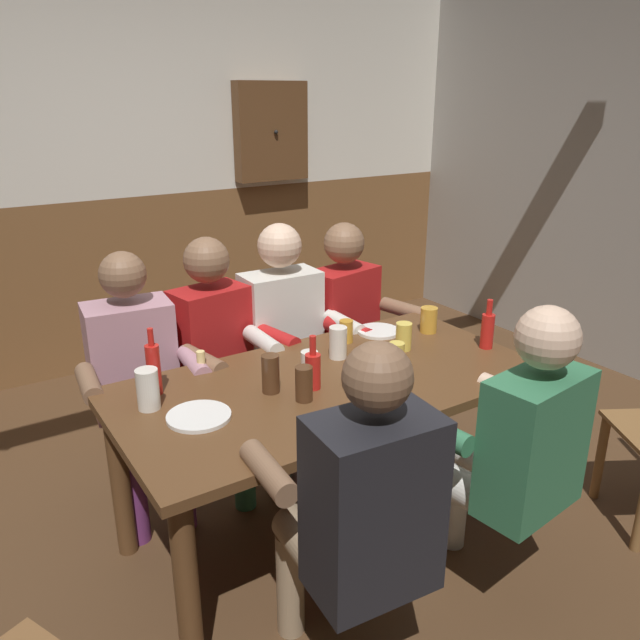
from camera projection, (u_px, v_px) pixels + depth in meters
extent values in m
plane|color=#4C331E|center=(316.00, 518.00, 2.92)|extent=(6.40, 6.40, 0.00)
cube|color=silver|center=(123.00, 80.00, 4.09)|extent=(5.33, 0.12, 1.49)
cube|color=brown|center=(143.00, 278.00, 4.54)|extent=(5.33, 0.12, 1.19)
cube|color=brown|center=(330.00, 384.00, 2.58)|extent=(1.74, 0.90, 0.04)
cylinder|color=brown|center=(187.00, 591.00, 2.02)|extent=(0.08, 0.08, 0.71)
cylinder|color=brown|center=(521.00, 448.00, 2.83)|extent=(0.08, 0.08, 0.71)
cylinder|color=brown|center=(120.00, 479.00, 2.60)|extent=(0.08, 0.08, 0.71)
cylinder|color=brown|center=(413.00, 387.00, 3.41)|extent=(0.08, 0.08, 0.71)
cube|color=#B78493|center=(132.00, 357.00, 2.88)|extent=(0.40, 0.28, 0.52)
sphere|color=brown|center=(123.00, 275.00, 2.74)|extent=(0.21, 0.21, 0.21)
cylinder|color=#6B2D66|center=(166.00, 412.00, 2.88)|extent=(0.17, 0.42, 0.13)
cylinder|color=#6B2D66|center=(120.00, 423.00, 2.79)|extent=(0.17, 0.42, 0.13)
cylinder|color=#6B2D66|center=(183.00, 486.00, 2.80)|extent=(0.10, 0.10, 0.42)
cylinder|color=#6B2D66|center=(135.00, 499.00, 2.71)|extent=(0.10, 0.10, 0.42)
cylinder|color=#B78493|center=(194.00, 364.00, 2.74)|extent=(0.11, 0.29, 0.08)
cylinder|color=brown|center=(89.00, 384.00, 2.56)|extent=(0.11, 0.29, 0.08)
cube|color=#AD1919|center=(211.00, 340.00, 3.08)|extent=(0.39, 0.27, 0.52)
sphere|color=brown|center=(206.00, 260.00, 2.94)|extent=(0.22, 0.22, 0.22)
cylinder|color=#33724C|center=(248.00, 388.00, 3.11)|extent=(0.20, 0.43, 0.13)
cylinder|color=#33724C|center=(215.00, 401.00, 2.99)|extent=(0.20, 0.43, 0.13)
cylinder|color=#33724C|center=(276.00, 452.00, 3.06)|extent=(0.10, 0.10, 0.42)
cylinder|color=#33724C|center=(244.00, 468.00, 2.94)|extent=(0.10, 0.10, 0.42)
cylinder|color=#AD1919|center=(276.00, 338.00, 3.03)|extent=(0.13, 0.29, 0.08)
cylinder|color=brown|center=(203.00, 361.00, 2.76)|extent=(0.13, 0.29, 0.08)
cube|color=silver|center=(281.00, 323.00, 3.27)|extent=(0.40, 0.23, 0.54)
sphere|color=beige|center=(280.00, 246.00, 3.13)|extent=(0.22, 0.22, 0.22)
cylinder|color=#B78493|center=(315.00, 373.00, 3.29)|extent=(0.14, 0.42, 0.13)
cylinder|color=#B78493|center=(278.00, 382.00, 3.18)|extent=(0.14, 0.42, 0.13)
cylinder|color=#B78493|center=(336.00, 436.00, 3.21)|extent=(0.10, 0.10, 0.42)
cylinder|color=#B78493|center=(299.00, 448.00, 3.10)|extent=(0.10, 0.10, 0.42)
cylinder|color=silver|center=(344.00, 324.00, 3.18)|extent=(0.09, 0.28, 0.08)
cylinder|color=silver|center=(263.00, 342.00, 2.95)|extent=(0.09, 0.28, 0.08)
cube|color=#AD1919|center=(343.00, 313.00, 3.48)|extent=(0.42, 0.29, 0.50)
sphere|color=brown|center=(344.00, 243.00, 3.35)|extent=(0.22, 0.22, 0.22)
cylinder|color=#2D4C84|center=(374.00, 353.00, 3.53)|extent=(0.21, 0.41, 0.13)
cylinder|color=#2D4C84|center=(348.00, 364.00, 3.39)|extent=(0.21, 0.41, 0.13)
cylinder|color=#2D4C84|center=(400.00, 408.00, 3.49)|extent=(0.10, 0.10, 0.42)
cylinder|color=#2D4C84|center=(375.00, 421.00, 3.35)|extent=(0.10, 0.10, 0.42)
cylinder|color=brown|center=(404.00, 310.00, 3.45)|extent=(0.13, 0.29, 0.08)
cylinder|color=#AD1919|center=(348.00, 330.00, 3.16)|extent=(0.13, 0.29, 0.08)
cube|color=black|center=(373.00, 505.00, 1.81)|extent=(0.39, 0.27, 0.56)
sphere|color=brown|center=(378.00, 377.00, 1.67)|extent=(0.20, 0.20, 0.20)
cylinder|color=#997F60|center=(318.00, 558.00, 1.98)|extent=(0.16, 0.43, 0.13)
cylinder|color=#997F60|center=(372.00, 538.00, 2.07)|extent=(0.16, 0.43, 0.13)
cylinder|color=#997F60|center=(290.00, 583.00, 2.25)|extent=(0.10, 0.10, 0.42)
cylinder|color=#997F60|center=(340.00, 564.00, 2.34)|extent=(0.10, 0.10, 0.42)
cylinder|color=brown|center=(268.00, 472.00, 1.92)|extent=(0.10, 0.29, 0.08)
cylinder|color=brown|center=(385.00, 438.00, 2.11)|extent=(0.10, 0.29, 0.08)
cube|color=#33724C|center=(534.00, 443.00, 2.18)|extent=(0.42, 0.25, 0.51)
sphere|color=beige|center=(548.00, 338.00, 2.04)|extent=(0.21, 0.21, 0.21)
cylinder|color=silver|center=(470.00, 492.00, 2.31)|extent=(0.18, 0.44, 0.13)
cylinder|color=silver|center=(505.00, 470.00, 2.44)|extent=(0.18, 0.44, 0.13)
cylinder|color=silver|center=(422.00, 524.00, 2.56)|extent=(0.10, 0.10, 0.42)
cylinder|color=silver|center=(456.00, 503.00, 2.69)|extent=(0.10, 0.10, 0.42)
cylinder|color=#33724C|center=(436.00, 431.00, 2.21)|extent=(0.11, 0.29, 0.08)
cylinder|color=beige|center=(512.00, 393.00, 2.48)|extent=(0.11, 0.29, 0.08)
cylinder|color=brown|center=(600.00, 457.00, 3.00)|extent=(0.04, 0.04, 0.44)
cylinder|color=#F9E08C|center=(201.00, 360.00, 2.66)|extent=(0.04, 0.04, 0.08)
cylinder|color=white|center=(199.00, 416.00, 2.27)|extent=(0.23, 0.23, 0.01)
cylinder|color=white|center=(378.00, 331.00, 3.07)|extent=(0.21, 0.21, 0.01)
cylinder|color=red|center=(313.00, 371.00, 2.48)|extent=(0.06, 0.06, 0.14)
cylinder|color=red|center=(313.00, 345.00, 2.44)|extent=(0.03, 0.03, 0.08)
cylinder|color=red|center=(487.00, 331.00, 2.87)|extent=(0.06, 0.06, 0.16)
cylinder|color=red|center=(490.00, 307.00, 2.83)|extent=(0.03, 0.03, 0.07)
cylinder|color=red|center=(154.00, 370.00, 2.42)|extent=(0.05, 0.05, 0.20)
cylinder|color=red|center=(151.00, 337.00, 2.38)|extent=(0.02, 0.02, 0.07)
cylinder|color=gold|center=(429.00, 320.00, 3.07)|extent=(0.08, 0.08, 0.12)
cylinder|color=#4C2D19|center=(271.00, 374.00, 2.44)|extent=(0.07, 0.07, 0.15)
cylinder|color=#4C2D19|center=(304.00, 384.00, 2.38)|extent=(0.07, 0.07, 0.14)
cylinder|color=#E5C64C|center=(396.00, 360.00, 2.58)|extent=(0.06, 0.06, 0.15)
cylinder|color=white|center=(338.00, 342.00, 2.76)|extent=(0.08, 0.08, 0.14)
cylinder|color=#E5C64C|center=(404.00, 336.00, 2.86)|extent=(0.07, 0.07, 0.13)
cylinder|color=white|center=(148.00, 389.00, 2.31)|extent=(0.08, 0.08, 0.16)
cylinder|color=white|center=(309.00, 363.00, 2.61)|extent=(0.07, 0.07, 0.10)
cylinder|color=gold|center=(346.00, 331.00, 2.94)|extent=(0.06, 0.06, 0.11)
cube|color=brown|center=(271.00, 132.00, 4.62)|extent=(0.56, 0.12, 0.70)
sphere|color=black|center=(276.00, 132.00, 4.56)|extent=(0.03, 0.03, 0.03)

